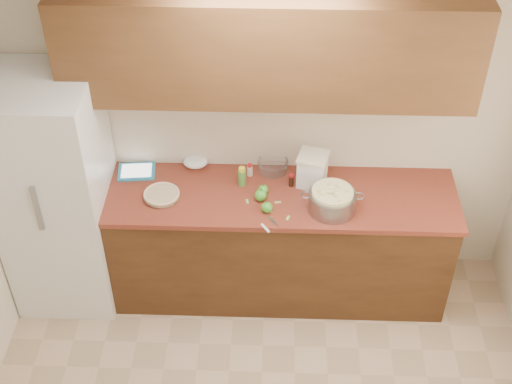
{
  "coord_description": "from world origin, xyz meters",
  "views": [
    {
      "loc": [
        0.06,
        -2.23,
        4.1
      ],
      "look_at": [
        -0.07,
        1.43,
        0.98
      ],
      "focal_mm": 50.0,
      "sensor_mm": 36.0,
      "label": 1
    }
  ],
  "objects_px": {
    "pie": "(162,195)",
    "tablet": "(137,171)",
    "flour_canister": "(312,169)",
    "colander": "(332,200)"
  },
  "relations": [
    {
      "from": "pie",
      "to": "tablet",
      "type": "distance_m",
      "value": 0.34
    },
    {
      "from": "pie",
      "to": "flour_canister",
      "type": "xyz_separation_m",
      "value": [
        1.03,
        0.19,
        0.1
      ]
    },
    {
      "from": "pie",
      "to": "colander",
      "type": "xyz_separation_m",
      "value": [
        1.15,
        -0.08,
        0.05
      ]
    },
    {
      "from": "pie",
      "to": "tablet",
      "type": "xyz_separation_m",
      "value": [
        -0.22,
        0.26,
        -0.01
      ]
    },
    {
      "from": "colander",
      "to": "pie",
      "type": "bearing_deg",
      "value": 176.06
    },
    {
      "from": "colander",
      "to": "tablet",
      "type": "bearing_deg",
      "value": 165.86
    },
    {
      "from": "colander",
      "to": "flour_canister",
      "type": "xyz_separation_m",
      "value": [
        -0.12,
        0.27,
        0.05
      ]
    },
    {
      "from": "pie",
      "to": "tablet",
      "type": "relative_size",
      "value": 0.92
    },
    {
      "from": "pie",
      "to": "tablet",
      "type": "bearing_deg",
      "value": 129.19
    },
    {
      "from": "flour_canister",
      "to": "tablet",
      "type": "bearing_deg",
      "value": 176.51
    }
  ]
}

